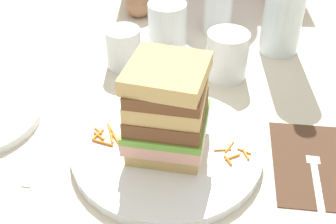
{
  "coord_description": "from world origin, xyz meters",
  "views": [
    {
      "loc": [
        0.03,
        -0.48,
        0.46
      ],
      "look_at": [
        0.01,
        0.03,
        0.06
      ],
      "focal_mm": 46.4,
      "sensor_mm": 36.0,
      "label": 1
    }
  ],
  "objects_px": {
    "sandwich": "(167,109)",
    "napkin_dark": "(314,163)",
    "empty_tumbler_0": "(123,48)",
    "fork": "(316,173)",
    "knife": "(52,142)",
    "main_plate": "(167,149)",
    "juice_glass": "(227,57)",
    "empty_tumbler_1": "(218,10)",
    "empty_tumbler_2": "(167,25)"
  },
  "relations": [
    {
      "from": "sandwich",
      "to": "napkin_dark",
      "type": "distance_m",
      "value": 0.23
    },
    {
      "from": "empty_tumbler_2",
      "to": "empty_tumbler_0",
      "type": "bearing_deg",
      "value": -133.33
    },
    {
      "from": "napkin_dark",
      "to": "fork",
      "type": "height_order",
      "value": "fork"
    },
    {
      "from": "empty_tumbler_1",
      "to": "napkin_dark",
      "type": "bearing_deg",
      "value": -73.23
    },
    {
      "from": "fork",
      "to": "empty_tumbler_0",
      "type": "height_order",
      "value": "empty_tumbler_0"
    },
    {
      "from": "main_plate",
      "to": "sandwich",
      "type": "bearing_deg",
      "value": -101.56
    },
    {
      "from": "empty_tumbler_0",
      "to": "empty_tumbler_2",
      "type": "distance_m",
      "value": 0.12
    },
    {
      "from": "main_plate",
      "to": "napkin_dark",
      "type": "height_order",
      "value": "main_plate"
    },
    {
      "from": "napkin_dark",
      "to": "fork",
      "type": "distance_m",
      "value": 0.02
    },
    {
      "from": "juice_glass",
      "to": "empty_tumbler_2",
      "type": "relative_size",
      "value": 0.95
    },
    {
      "from": "fork",
      "to": "empty_tumbler_2",
      "type": "height_order",
      "value": "empty_tumbler_2"
    },
    {
      "from": "empty_tumbler_1",
      "to": "main_plate",
      "type": "bearing_deg",
      "value": -102.97
    },
    {
      "from": "sandwich",
      "to": "main_plate",
      "type": "bearing_deg",
      "value": 78.44
    },
    {
      "from": "fork",
      "to": "juice_glass",
      "type": "distance_m",
      "value": 0.28
    },
    {
      "from": "juice_glass",
      "to": "empty_tumbler_0",
      "type": "distance_m",
      "value": 0.2
    },
    {
      "from": "juice_glass",
      "to": "empty_tumbler_1",
      "type": "bearing_deg",
      "value": 92.62
    },
    {
      "from": "empty_tumbler_0",
      "to": "napkin_dark",
      "type": "bearing_deg",
      "value": -39.63
    },
    {
      "from": "napkin_dark",
      "to": "main_plate",
      "type": "bearing_deg",
      "value": 176.16
    },
    {
      "from": "knife",
      "to": "juice_glass",
      "type": "xyz_separation_m",
      "value": [
        0.28,
        0.2,
        0.04
      ]
    },
    {
      "from": "napkin_dark",
      "to": "juice_glass",
      "type": "xyz_separation_m",
      "value": [
        -0.12,
        0.23,
        0.04
      ]
    },
    {
      "from": "juice_glass",
      "to": "empty_tumbler_1",
      "type": "xyz_separation_m",
      "value": [
        -0.01,
        0.18,
        0.01
      ]
    },
    {
      "from": "knife",
      "to": "empty_tumbler_1",
      "type": "bearing_deg",
      "value": 54.67
    },
    {
      "from": "main_plate",
      "to": "juice_glass",
      "type": "relative_size",
      "value": 3.2
    },
    {
      "from": "main_plate",
      "to": "knife",
      "type": "bearing_deg",
      "value": 175.35
    },
    {
      "from": "juice_glass",
      "to": "empty_tumbler_1",
      "type": "relative_size",
      "value": 0.91
    },
    {
      "from": "empty_tumbler_0",
      "to": "juice_glass",
      "type": "bearing_deg",
      "value": -7.65
    },
    {
      "from": "main_plate",
      "to": "juice_glass",
      "type": "height_order",
      "value": "juice_glass"
    },
    {
      "from": "sandwich",
      "to": "empty_tumbler_1",
      "type": "height_order",
      "value": "sandwich"
    },
    {
      "from": "sandwich",
      "to": "empty_tumbler_1",
      "type": "xyz_separation_m",
      "value": [
        0.09,
        0.4,
        -0.04
      ]
    },
    {
      "from": "fork",
      "to": "knife",
      "type": "xyz_separation_m",
      "value": [
        -0.4,
        0.05,
        -0.0
      ]
    },
    {
      "from": "knife",
      "to": "sandwich",
      "type": "bearing_deg",
      "value": -4.71
    },
    {
      "from": "sandwich",
      "to": "empty_tumbler_1",
      "type": "distance_m",
      "value": 0.41
    },
    {
      "from": "fork",
      "to": "juice_glass",
      "type": "height_order",
      "value": "juice_glass"
    },
    {
      "from": "napkin_dark",
      "to": "empty_tumbler_2",
      "type": "distance_m",
      "value": 0.42
    },
    {
      "from": "knife",
      "to": "empty_tumbler_2",
      "type": "height_order",
      "value": "empty_tumbler_2"
    },
    {
      "from": "fork",
      "to": "empty_tumbler_2",
      "type": "relative_size",
      "value": 1.78
    },
    {
      "from": "sandwich",
      "to": "napkin_dark",
      "type": "height_order",
      "value": "sandwich"
    },
    {
      "from": "napkin_dark",
      "to": "juice_glass",
      "type": "distance_m",
      "value": 0.26
    },
    {
      "from": "empty_tumbler_2",
      "to": "knife",
      "type": "bearing_deg",
      "value": -117.95
    },
    {
      "from": "main_plate",
      "to": "empty_tumbler_0",
      "type": "relative_size",
      "value": 3.63
    },
    {
      "from": "main_plate",
      "to": "knife",
      "type": "distance_m",
      "value": 0.18
    },
    {
      "from": "fork",
      "to": "empty_tumbler_1",
      "type": "distance_m",
      "value": 0.46
    },
    {
      "from": "sandwich",
      "to": "empty_tumbler_0",
      "type": "height_order",
      "value": "sandwich"
    },
    {
      "from": "fork",
      "to": "knife",
      "type": "height_order",
      "value": "fork"
    },
    {
      "from": "knife",
      "to": "empty_tumbler_1",
      "type": "relative_size",
      "value": 2.04
    },
    {
      "from": "main_plate",
      "to": "napkin_dark",
      "type": "bearing_deg",
      "value": -3.84
    },
    {
      "from": "empty_tumbler_2",
      "to": "main_plate",
      "type": "bearing_deg",
      "value": -87.5
    },
    {
      "from": "sandwich",
      "to": "fork",
      "type": "xyz_separation_m",
      "value": [
        0.22,
        -0.04,
        -0.08
      ]
    },
    {
      "from": "napkin_dark",
      "to": "empty_tumbler_2",
      "type": "xyz_separation_m",
      "value": [
        -0.23,
        0.34,
        0.05
      ]
    },
    {
      "from": "juice_glass",
      "to": "empty_tumbler_0",
      "type": "bearing_deg",
      "value": 172.35
    }
  ]
}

